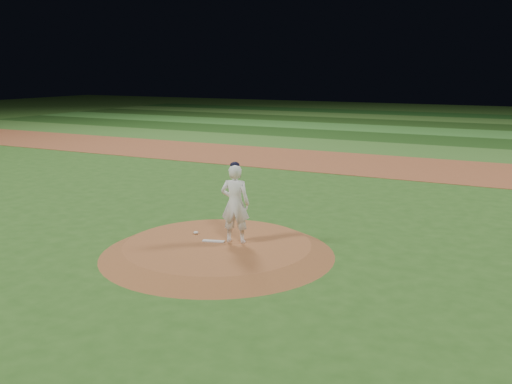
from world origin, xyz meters
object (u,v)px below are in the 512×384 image
Objects in this scene: pitchers_mound at (218,249)px; pitching_rubber at (213,241)px; rosin_bag at (196,233)px; pitcher_on_mound at (235,203)px.

pitchers_mound is 0.23m from pitching_rubber.
pitchers_mound is 1.00m from rosin_bag.
pitchers_mound is 10.52× the size of pitching_rubber.
rosin_bag is at bearing 138.17° from pitching_rubber.
pitcher_on_mound reaches higher than pitchers_mound.
pitching_rubber is at bearing -155.49° from pitcher_on_mound.
pitcher_on_mound is at bearing -6.54° from rosin_bag.
pitchers_mound is 2.86× the size of pitcher_on_mound.
pitcher_on_mound is (0.48, 0.22, 0.93)m from pitching_rubber.
pitchers_mound is 1.16m from pitcher_on_mound.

